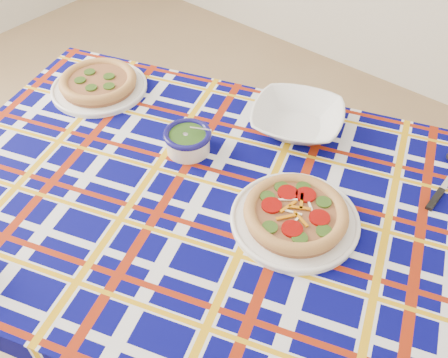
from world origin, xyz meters
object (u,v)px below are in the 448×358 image
Objects in this scene: serving_bowl at (297,119)px; main_focaccia_plate at (296,213)px; dining_table at (229,222)px; pesto_bowl at (188,139)px.

main_focaccia_plate is at bearing -56.78° from serving_bowl.
serving_bowl is (-0.03, 0.32, 0.10)m from dining_table.
pesto_bowl is at bearing 175.64° from main_focaccia_plate.
serving_bowl reaches higher than dining_table.
pesto_bowl reaches higher than dining_table.
dining_table is at bearing -84.20° from serving_bowl.
serving_bowl is (0.16, 0.25, -0.01)m from pesto_bowl.
dining_table is 13.59× the size of pesto_bowl.
dining_table is 0.23m from pesto_bowl.
serving_bowl is at bearing 56.95° from pesto_bowl.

